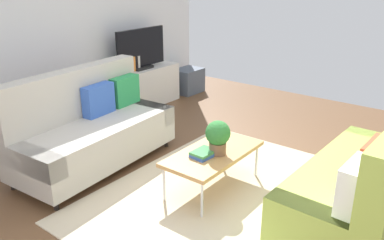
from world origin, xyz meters
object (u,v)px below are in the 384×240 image
at_px(tv, 141,49).
at_px(table_book_0, 204,155).
at_px(vase_0, 111,70).
at_px(bottle_0, 134,64).
at_px(couch_green, 368,181).
at_px(tv_console, 142,88).
at_px(coffee_table, 213,154).
at_px(couch_beige, 92,128).
at_px(storage_trunk, 188,81).
at_px(bottle_1, 139,63).
at_px(vase_1, 121,68).
at_px(potted_plant, 218,136).

height_order(tv, table_book_0, tv).
relative_size(vase_0, bottle_0, 0.76).
relative_size(tv, table_book_0, 4.17).
bearing_deg(couch_green, tv_console, 74.69).
distance_m(coffee_table, vase_0, 2.68).
relative_size(couch_beige, vase_0, 11.17).
bearing_deg(tv_console, storage_trunk, -5.19).
height_order(tv, bottle_1, tv).
relative_size(couch_green, coffee_table, 1.75).
bearing_deg(vase_1, coffee_table, -113.19).
xyz_separation_m(coffee_table, vase_1, (1.07, 2.50, 0.33)).
relative_size(couch_beige, coffee_table, 1.78).
height_order(couch_green, potted_plant, couch_green).
height_order(table_book_0, bottle_0, bottle_0).
relative_size(couch_green, potted_plant, 5.52).
relative_size(tv_console, tv, 1.40).
distance_m(coffee_table, tv, 2.89).
height_order(couch_green, vase_0, couch_green).
xyz_separation_m(vase_0, bottle_1, (0.50, -0.09, 0.03)).
distance_m(vase_0, bottle_1, 0.50).
height_order(storage_trunk, bottle_1, bottle_1).
bearing_deg(potted_plant, couch_beige, 104.13).
xyz_separation_m(couch_beige, tv_console, (1.85, 1.03, -0.13)).
height_order(couch_beige, storage_trunk, couch_beige).
bearing_deg(vase_0, couch_beige, -139.65).
bearing_deg(bottle_1, potted_plant, -119.41).
bearing_deg(bottle_1, couch_beige, -150.73).
bearing_deg(table_book_0, couch_beige, 99.74).
xyz_separation_m(storage_trunk, vase_0, (-1.68, 0.15, 0.51)).
distance_m(couch_green, bottle_0, 3.97).
height_order(bottle_0, bottle_1, bottle_0).
height_order(potted_plant, vase_1, vase_1).
bearing_deg(vase_1, bottle_0, -24.53).
xyz_separation_m(couch_beige, vase_1, (1.46, 1.08, 0.27)).
relative_size(couch_green, vase_0, 10.97).
relative_size(coffee_table, bottle_1, 4.87).
bearing_deg(tv_console, bottle_1, -154.58).
bearing_deg(storage_trunk, tv_console, 174.81).
distance_m(tv_console, table_book_0, 2.93).
height_order(couch_green, tv_console, couch_green).
height_order(vase_1, bottle_1, bottle_1).
distance_m(vase_0, bottle_0, 0.40).
xyz_separation_m(table_book_0, vase_1, (1.22, 2.49, 0.28)).
xyz_separation_m(couch_green, table_book_0, (-0.43, 1.44, -0.01)).
bearing_deg(coffee_table, storage_trunk, 42.54).
bearing_deg(coffee_table, tv, 58.96).
bearing_deg(bottle_0, couch_beige, -149.13).
bearing_deg(table_book_0, tv, 56.34).
xyz_separation_m(coffee_table, tv_console, (1.46, 2.45, -0.07)).
bearing_deg(vase_1, potted_plant, -112.97).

